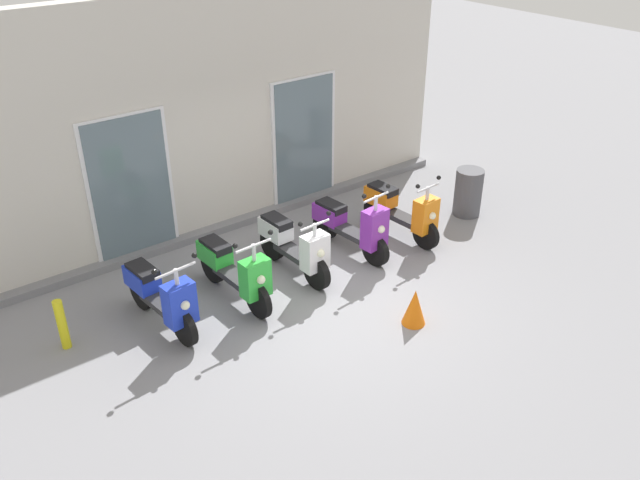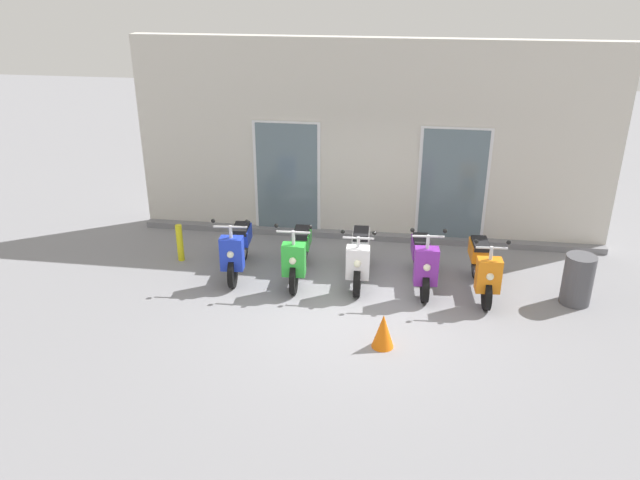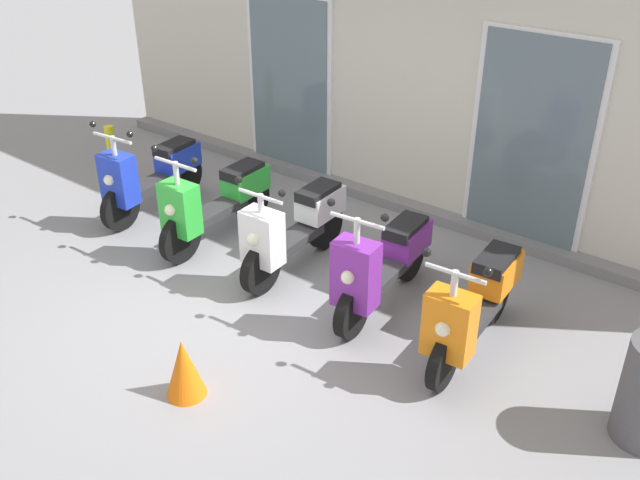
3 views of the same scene
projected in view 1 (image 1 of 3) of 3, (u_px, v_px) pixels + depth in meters
The scene contains 10 objects.
ground_plane at pixel (330, 300), 9.31m from camera, with size 40.00×40.00×0.00m, color gray.
storefront_facade at pixel (216, 119), 10.43m from camera, with size 9.13×0.50×3.84m.
scooter_blue at pixel (161, 295), 8.55m from camera, with size 0.63×1.59×1.22m.
scooter_green at pixel (234, 270), 9.11m from camera, with size 0.62×1.68×1.22m.
scooter_white at pixel (294, 245), 9.70m from camera, with size 0.57×1.59×1.15m.
scooter_purple at pixel (351, 226), 10.25m from camera, with size 0.57×1.62×1.27m.
scooter_orange at pixel (401, 210), 10.69m from camera, with size 0.55×1.60×1.18m.
curb_bollard at pixel (62, 324), 8.22m from camera, with size 0.12×0.12×0.70m, color yellow.
traffic_cone at pixel (415, 307), 8.70m from camera, with size 0.32×0.32×0.52m, color orange.
trash_bin at pixel (468, 192), 11.42m from camera, with size 0.48×0.48×0.83m, color #4C4C51.
Camera 1 is at (-4.80, -6.01, 5.31)m, focal length 36.99 mm.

